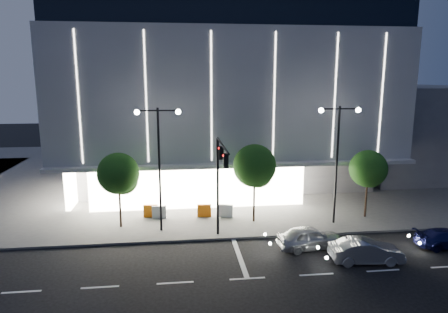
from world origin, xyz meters
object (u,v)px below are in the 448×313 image
at_px(traffic_mast, 220,172).
at_px(barrier_b, 159,212).
at_px(tree_right, 368,171).
at_px(barrier_a, 150,211).
at_px(tree_left, 119,176).
at_px(street_lamp_west, 159,151).
at_px(barrier_c, 204,211).
at_px(street_lamp_east, 338,148).
at_px(car_second, 366,251).
at_px(barrier_d, 226,211).
at_px(car_third, 447,238).
at_px(car_lead, 310,238).
at_px(tree_mid, 255,168).

bearing_deg(traffic_mast, barrier_b, 129.32).
distance_m(tree_right, barrier_a, 17.38).
distance_m(tree_left, tree_right, 19.00).
height_order(street_lamp_west, barrier_c, street_lamp_west).
relative_size(street_lamp_east, car_second, 2.07).
bearing_deg(barrier_d, tree_left, -153.59).
distance_m(street_lamp_west, tree_left, 3.69).
relative_size(car_third, barrier_c, 3.81).
bearing_deg(tree_left, street_lamp_east, -3.65).
distance_m(barrier_b, barrier_c, 3.54).
height_order(street_lamp_west, barrier_d, street_lamp_west).
height_order(tree_right, car_second, tree_right).
relative_size(street_lamp_east, barrier_c, 8.18).
height_order(traffic_mast, street_lamp_east, street_lamp_east).
bearing_deg(barrier_d, car_lead, -34.63).
xyz_separation_m(tree_mid, barrier_a, (-7.97, 1.85, -3.68)).
distance_m(street_lamp_west, barrier_b, 5.89).
xyz_separation_m(car_lead, barrier_c, (-6.49, 6.48, -0.09)).
xyz_separation_m(car_third, barrier_b, (-19.09, 7.41, 0.04)).
xyz_separation_m(barrier_a, barrier_b, (0.69, -0.34, 0.00)).
distance_m(barrier_c, barrier_d, 1.73).
bearing_deg(barrier_b, tree_mid, -8.22).
distance_m(car_third, barrier_b, 20.48).
height_order(traffic_mast, barrier_b, traffic_mast).
bearing_deg(barrier_c, barrier_b, -177.69).
distance_m(tree_mid, tree_right, 9.01).
distance_m(car_lead, barrier_b, 11.98).
xyz_separation_m(street_lamp_west, barrier_a, (-0.95, 2.87, -5.31)).
bearing_deg(car_third, barrier_c, 65.46).
bearing_deg(tree_mid, street_lamp_east, -9.69).
relative_size(tree_mid, car_third, 1.47).
height_order(car_lead, car_third, car_lead).
xyz_separation_m(car_third, barrier_d, (-13.84, 7.09, 0.04)).
height_order(car_second, barrier_d, car_second).
xyz_separation_m(traffic_mast, barrier_a, (-4.95, 5.53, -4.38)).
xyz_separation_m(traffic_mast, tree_left, (-6.97, 3.68, -0.99)).
bearing_deg(street_lamp_west, tree_left, 161.06).
height_order(tree_mid, barrier_c, tree_mid).
xyz_separation_m(tree_left, tree_mid, (10.00, 0.00, 0.30)).
relative_size(tree_right, barrier_a, 5.01).
bearing_deg(barrier_b, barrier_a, 157.51).
distance_m(car_second, barrier_b, 15.52).
xyz_separation_m(street_lamp_east, tree_right, (3.03, 1.02, -2.07)).
bearing_deg(street_lamp_west, tree_mid, 8.26).
distance_m(tree_mid, car_second, 9.85).
xyz_separation_m(tree_left, barrier_b, (2.72, 1.51, -3.38)).
relative_size(street_lamp_west, tree_right, 1.63).
bearing_deg(car_second, car_third, -72.61).
relative_size(traffic_mast, street_lamp_east, 0.79).
bearing_deg(tree_right, traffic_mast, -162.98).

